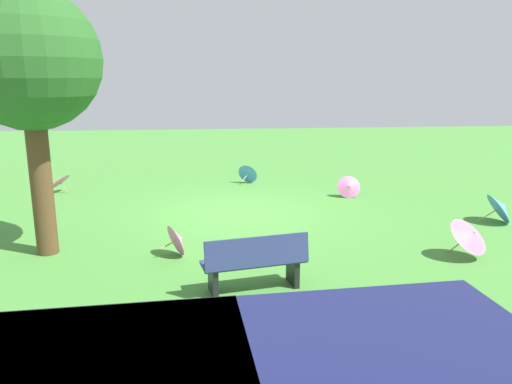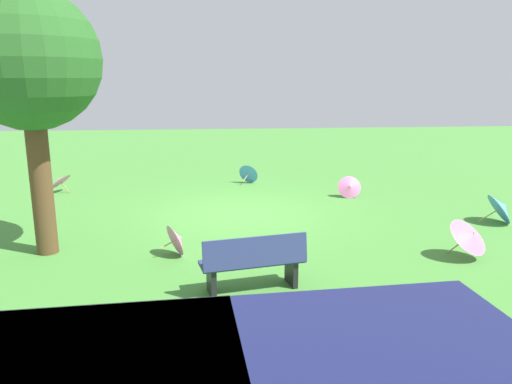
{
  "view_description": "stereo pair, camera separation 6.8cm",
  "coord_description": "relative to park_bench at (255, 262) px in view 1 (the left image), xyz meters",
  "views": [
    {
      "loc": [
        0.74,
        11.34,
        3.19
      ],
      "look_at": [
        -0.39,
        0.31,
        0.6
      ],
      "focal_mm": 34.46,
      "sensor_mm": 36.0,
      "label": 1
    },
    {
      "loc": [
        0.67,
        11.35,
        3.19
      ],
      "look_at": [
        -0.39,
        0.31,
        0.6
      ],
      "focal_mm": 34.46,
      "sensor_mm": 36.0,
      "label": 2
    }
  ],
  "objects": [
    {
      "name": "shade_tree",
      "position": [
        3.67,
        -2.05,
        2.98
      ],
      "size": [
        2.45,
        2.45,
        4.72
      ],
      "color": "brown",
      "rests_on": "ground"
    },
    {
      "name": "parasol_pink_0",
      "position": [
        1.24,
        -1.68,
        -0.16
      ],
      "size": [
        0.6,
        0.68,
        0.61
      ],
      "color": "tan",
      "rests_on": "ground"
    },
    {
      "name": "parasol_pink_2",
      "position": [
        -3.14,
        -5.7,
        -0.16
      ],
      "size": [
        0.65,
        0.64,
        0.61
      ],
      "color": "tan",
      "rests_on": "ground"
    },
    {
      "name": "parasol_pink_3",
      "position": [
        -3.98,
        -0.96,
        -0.01
      ],
      "size": [
        1.01,
        0.98,
        0.77
      ],
      "color": "tan",
      "rests_on": "ground"
    },
    {
      "name": "parasol_pink_4",
      "position": [
        4.87,
        -7.11,
        -0.11
      ],
      "size": [
        0.73,
        0.78,
        0.59
      ],
      "color": "tan",
      "rests_on": "ground"
    },
    {
      "name": "ground",
      "position": [
        -0.04,
        -4.38,
        -0.47
      ],
      "size": [
        40.0,
        40.0,
        0.0
      ],
      "primitive_type": "plane",
      "color": "#478C38"
    },
    {
      "name": "parasol_blue_2",
      "position": [
        -5.85,
        -3.05,
        -0.1
      ],
      "size": [
        0.83,
        0.85,
        0.73
      ],
      "color": "tan",
      "rests_on": "ground"
    },
    {
      "name": "park_bench",
      "position": [
        0.0,
        0.0,
        0.0
      ],
      "size": [
        1.66,
        0.78,
        0.9
      ],
      "color": "navy",
      "rests_on": "ground"
    },
    {
      "name": "parasol_blue_1",
      "position": [
        -0.58,
        -7.9,
        -0.16
      ],
      "size": [
        0.7,
        0.69,
        0.61
      ],
      "color": "tan",
      "rests_on": "ground"
    }
  ]
}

